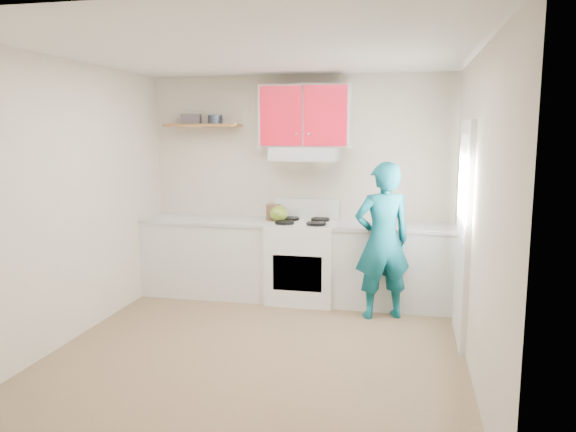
% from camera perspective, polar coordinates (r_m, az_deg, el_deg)
% --- Properties ---
extents(floor, '(3.80, 3.80, 0.00)m').
position_cam_1_polar(floor, '(5.06, -3.07, -13.87)').
color(floor, brown).
rests_on(floor, ground).
extents(ceiling, '(3.60, 3.80, 0.04)m').
position_cam_1_polar(ceiling, '(4.72, -3.34, 16.70)').
color(ceiling, white).
rests_on(ceiling, floor).
extents(back_wall, '(3.60, 0.04, 2.60)m').
position_cam_1_polar(back_wall, '(6.56, 1.22, 3.10)').
color(back_wall, beige).
rests_on(back_wall, floor).
extents(front_wall, '(3.60, 0.04, 2.60)m').
position_cam_1_polar(front_wall, '(2.96, -13.04, -4.14)').
color(front_wall, beige).
rests_on(front_wall, floor).
extents(left_wall, '(0.04, 3.80, 2.60)m').
position_cam_1_polar(left_wall, '(5.48, -21.68, 1.35)').
color(left_wall, beige).
rests_on(left_wall, floor).
extents(right_wall, '(0.04, 3.80, 2.60)m').
position_cam_1_polar(right_wall, '(4.58, 19.05, 0.16)').
color(right_wall, beige).
rests_on(right_wall, floor).
extents(door, '(0.05, 0.85, 2.05)m').
position_cam_1_polar(door, '(5.31, 17.77, -1.66)').
color(door, white).
rests_on(door, floor).
extents(door_glass, '(0.01, 0.55, 0.95)m').
position_cam_1_polar(door_glass, '(5.25, 17.69, 2.92)').
color(door_glass, white).
rests_on(door_glass, door).
extents(counter_left, '(1.52, 0.60, 0.90)m').
position_cam_1_polar(counter_left, '(6.69, -8.11, -4.25)').
color(counter_left, silver).
rests_on(counter_left, floor).
extents(counter_right, '(1.32, 0.60, 0.90)m').
position_cam_1_polar(counter_right, '(6.29, 10.96, -5.17)').
color(counter_right, silver).
rests_on(counter_right, floor).
extents(stove, '(0.76, 0.65, 0.92)m').
position_cam_1_polar(stove, '(6.36, 1.52, -4.75)').
color(stove, white).
rests_on(stove, floor).
extents(range_hood, '(0.76, 0.44, 0.15)m').
position_cam_1_polar(range_hood, '(6.29, 1.75, 6.47)').
color(range_hood, silver).
rests_on(range_hood, back_wall).
extents(upper_cabinets, '(1.02, 0.33, 0.70)m').
position_cam_1_polar(upper_cabinets, '(6.34, 1.86, 10.33)').
color(upper_cabinets, red).
rests_on(upper_cabinets, back_wall).
extents(shelf, '(0.90, 0.30, 0.04)m').
position_cam_1_polar(shelf, '(6.70, -8.84, 9.29)').
color(shelf, brown).
rests_on(shelf, back_wall).
extents(books, '(0.26, 0.21, 0.12)m').
position_cam_1_polar(books, '(6.74, -10.03, 9.91)').
color(books, '#433B3F').
rests_on(books, shelf).
extents(tin, '(0.18, 0.18, 0.10)m').
position_cam_1_polar(tin, '(6.66, -7.58, 9.93)').
color(tin, '#333D4C').
rests_on(tin, shelf).
extents(kettle, '(0.22, 0.22, 0.18)m').
position_cam_1_polar(kettle, '(6.34, -0.97, 0.27)').
color(kettle, olive).
rests_on(kettle, stove).
extents(crock, '(0.21, 0.21, 0.20)m').
position_cam_1_polar(crock, '(6.40, -1.55, 0.28)').
color(crock, '#493020').
rests_on(crock, counter_left).
extents(cutting_board, '(0.32, 0.24, 0.02)m').
position_cam_1_polar(cutting_board, '(6.13, 8.99, -1.09)').
color(cutting_board, olive).
rests_on(cutting_board, counter_right).
extents(silicone_mat, '(0.35, 0.31, 0.01)m').
position_cam_1_polar(silicone_mat, '(6.24, 14.67, -1.14)').
color(silicone_mat, red).
rests_on(silicone_mat, counter_right).
extents(person, '(0.70, 0.58, 1.64)m').
position_cam_1_polar(person, '(5.79, 9.79, -2.56)').
color(person, '#0B5765').
rests_on(person, floor).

